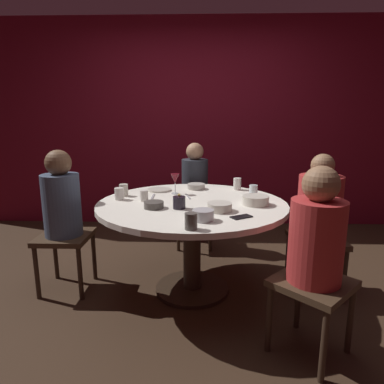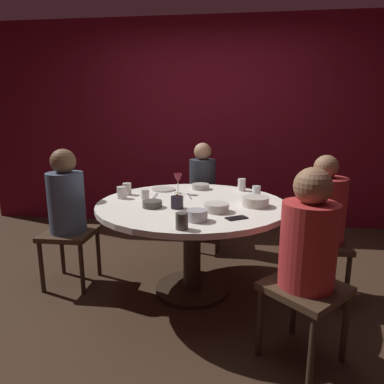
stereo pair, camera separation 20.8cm
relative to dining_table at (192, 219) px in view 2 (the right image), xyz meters
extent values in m
plane|color=#382619|center=(0.00, 0.00, -0.61)|extent=(8.00, 8.00, 0.00)
cube|color=maroon|center=(0.00, 1.87, 0.69)|extent=(6.00, 0.10, 2.60)
cylinder|color=silver|center=(0.00, 0.00, 0.12)|extent=(1.47, 1.47, 0.04)
cylinder|color=#332319|center=(0.00, 0.00, -0.26)|extent=(0.14, 0.14, 0.71)
cylinder|color=#2D2116|center=(0.00, 0.00, -0.60)|extent=(0.60, 0.60, 0.03)
cube|color=#3F2D1E|center=(-1.03, 0.00, -0.16)|extent=(0.40, 0.40, 0.04)
cylinder|color=#475670|center=(-1.03, 0.00, 0.10)|extent=(0.29, 0.29, 0.49)
sphere|color=brown|center=(-1.03, 0.00, 0.44)|extent=(0.20, 0.20, 0.20)
cylinder|color=#332319|center=(-1.20, -0.17, -0.40)|extent=(0.04, 0.04, 0.43)
cylinder|color=#332319|center=(-0.86, -0.17, -0.40)|extent=(0.04, 0.04, 0.43)
cylinder|color=#332319|center=(-1.20, 0.17, -0.40)|extent=(0.04, 0.04, 0.43)
cylinder|color=#332319|center=(-0.86, 0.17, -0.40)|extent=(0.04, 0.04, 0.43)
cube|color=#3F2D1E|center=(0.00, 1.00, -0.16)|extent=(0.40, 0.40, 0.04)
cylinder|color=#2D333D|center=(0.00, 1.00, 0.10)|extent=(0.28, 0.28, 0.49)
sphere|color=tan|center=(0.00, 1.00, 0.43)|extent=(0.18, 0.18, 0.18)
cylinder|color=#332319|center=(-0.17, 1.17, -0.40)|extent=(0.04, 0.04, 0.43)
cylinder|color=#332319|center=(-0.17, 0.83, -0.40)|extent=(0.04, 0.04, 0.43)
cylinder|color=#332319|center=(0.17, 1.17, -0.40)|extent=(0.04, 0.04, 0.43)
cylinder|color=#332319|center=(0.17, 0.83, -0.40)|extent=(0.04, 0.04, 0.43)
cube|color=#3F2D1E|center=(0.98, 0.00, -0.16)|extent=(0.40, 0.40, 0.04)
cylinder|color=#B22D2D|center=(0.98, 0.00, 0.10)|extent=(0.33, 0.33, 0.49)
sphere|color=#8C6647|center=(0.98, 0.00, 0.43)|extent=(0.17, 0.17, 0.17)
cylinder|color=#332319|center=(1.15, 0.17, -0.40)|extent=(0.04, 0.04, 0.43)
cylinder|color=#332319|center=(0.81, 0.17, -0.40)|extent=(0.04, 0.04, 0.43)
cylinder|color=#332319|center=(1.15, -0.17, -0.40)|extent=(0.04, 0.04, 0.43)
cylinder|color=#332319|center=(0.81, -0.17, -0.40)|extent=(0.04, 0.04, 0.43)
cube|color=#3F2D1E|center=(0.72, -0.72, -0.16)|extent=(0.57, 0.57, 0.04)
cylinder|color=#B22D2D|center=(0.72, -0.72, 0.10)|extent=(0.43, 0.43, 0.48)
sphere|color=#8C6647|center=(0.72, -0.72, 0.43)|extent=(0.20, 0.20, 0.20)
cylinder|color=#332319|center=(0.96, -0.72, -0.40)|extent=(0.04, 0.04, 0.43)
cylinder|color=#332319|center=(0.72, -0.48, -0.40)|extent=(0.04, 0.04, 0.43)
cylinder|color=#332319|center=(0.72, -0.96, -0.40)|extent=(0.04, 0.04, 0.43)
cylinder|color=#332319|center=(0.48, -0.72, -0.40)|extent=(0.04, 0.04, 0.43)
cylinder|color=black|center=(-0.09, -0.20, 0.18)|extent=(0.09, 0.09, 0.09)
sphere|color=#F9D159|center=(-0.09, -0.20, 0.24)|extent=(0.02, 0.02, 0.02)
cylinder|color=silver|center=(-0.15, 0.28, 0.14)|extent=(0.06, 0.06, 0.01)
cylinder|color=silver|center=(-0.15, 0.28, 0.19)|extent=(0.01, 0.01, 0.09)
cone|color=maroon|center=(-0.15, 0.28, 0.27)|extent=(0.08, 0.08, 0.08)
cylinder|color=beige|center=(-0.31, 0.41, 0.14)|extent=(0.21, 0.21, 0.01)
cube|color=black|center=(0.34, -0.40, 0.14)|extent=(0.16, 0.13, 0.01)
cylinder|color=#B7B7BC|center=(0.09, -0.48, 0.17)|extent=(0.14, 0.14, 0.07)
cylinder|color=#B2ADA3|center=(0.02, 0.49, 0.16)|extent=(0.16, 0.16, 0.05)
cylinder|color=beige|center=(0.20, -0.25, 0.17)|extent=(0.17, 0.17, 0.06)
cylinder|color=#4C4742|center=(-0.27, -0.19, 0.16)|extent=(0.14, 0.14, 0.05)
cylinder|color=beige|center=(0.48, -0.07, 0.17)|extent=(0.20, 0.20, 0.07)
cylinder|color=silver|center=(-0.38, 0.02, 0.18)|extent=(0.06, 0.06, 0.09)
cylinder|color=silver|center=(0.40, 0.46, 0.19)|extent=(0.07, 0.07, 0.11)
cylinder|color=#4C4742|center=(0.01, -0.65, 0.19)|extent=(0.07, 0.07, 0.10)
cylinder|color=silver|center=(0.51, 0.24, 0.18)|extent=(0.07, 0.07, 0.09)
cylinder|color=beige|center=(-0.58, 0.19, 0.19)|extent=(0.07, 0.07, 0.10)
cylinder|color=silver|center=(-0.58, 0.06, 0.18)|extent=(0.08, 0.08, 0.10)
cube|color=#B7B7BC|center=(-0.04, 0.18, 0.14)|extent=(0.06, 0.18, 0.01)
cube|color=#B7B7BC|center=(-0.33, 0.17, 0.14)|extent=(0.02, 0.18, 0.01)
camera|label=1|loc=(0.08, -2.52, 0.78)|focal=31.26mm
camera|label=2|loc=(0.28, -2.51, 0.78)|focal=31.26mm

